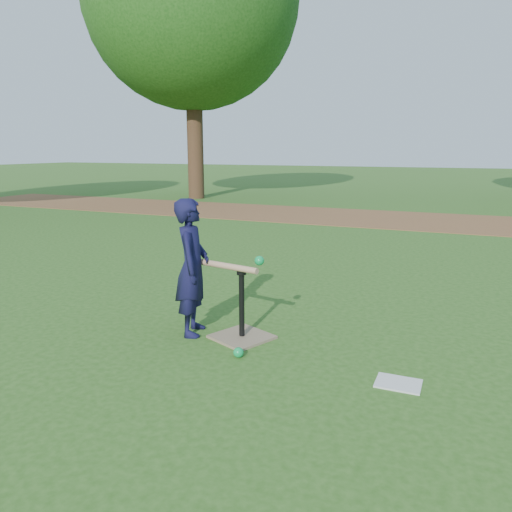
% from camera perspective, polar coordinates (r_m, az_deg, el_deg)
% --- Properties ---
extents(ground, '(80.00, 80.00, 0.00)m').
position_cam_1_polar(ground, '(4.70, -4.41, -7.33)').
color(ground, '#285116').
rests_on(ground, ground).
extents(dirt_strip, '(24.00, 3.00, 0.01)m').
position_cam_1_polar(dirt_strip, '(11.70, 12.96, 4.25)').
color(dirt_strip, brown).
rests_on(dirt_strip, ground).
extents(child, '(0.41, 0.50, 1.17)m').
position_cam_1_polar(child, '(4.24, -7.30, -1.29)').
color(child, black).
rests_on(child, ground).
extents(wiffle_ball_ground, '(0.08, 0.08, 0.08)m').
position_cam_1_polar(wiffle_ball_ground, '(3.88, -2.02, -10.96)').
color(wiffle_ball_ground, '#0D9647').
rests_on(wiffle_ball_ground, ground).
extents(clipboard, '(0.30, 0.23, 0.01)m').
position_cam_1_polar(clipboard, '(3.62, 15.96, -13.82)').
color(clipboard, silver).
rests_on(clipboard, ground).
extents(batting_tee, '(0.57, 0.57, 0.61)m').
position_cam_1_polar(batting_tee, '(4.23, -1.63, -7.97)').
color(batting_tee, '#866F55').
rests_on(batting_tee, ground).
extents(swing_action, '(0.63, 0.22, 0.12)m').
position_cam_1_polar(swing_action, '(4.11, -2.96, -1.01)').
color(swing_action, tan).
rests_on(swing_action, ground).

